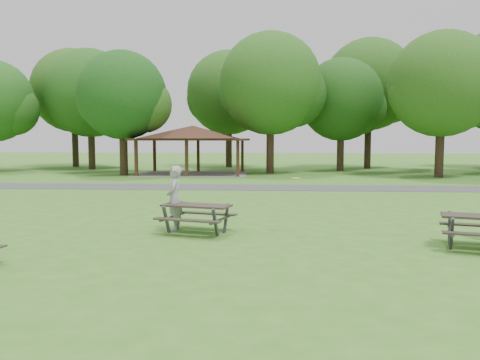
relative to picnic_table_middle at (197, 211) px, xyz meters
name	(u,v)px	position (x,y,z in m)	size (l,w,h in m)	color
ground	(192,242)	(0.08, -1.22, -0.63)	(160.00, 160.00, 0.00)	#3A7421
asphalt_path	(234,187)	(0.08, 12.78, -0.62)	(120.00, 3.20, 0.02)	#414143
pavilion	(193,135)	(-3.92, 22.78, 2.43)	(8.60, 7.01, 3.76)	#391F14
tree_row_c	(91,96)	(-13.83, 27.81, 5.91)	(8.19, 7.80, 10.67)	black
tree_row_d	(124,98)	(-8.84, 21.31, 5.14)	(6.93, 6.60, 9.27)	black
tree_row_e	(272,87)	(2.18, 23.81, 6.15)	(8.40, 8.00, 11.02)	#301D15
tree_row_f	(342,102)	(8.16, 27.31, 5.21)	(7.35, 7.00, 9.55)	#301F15
tree_row_g	(443,87)	(14.17, 20.81, 5.70)	(7.77, 7.40, 10.25)	black
tree_deep_a	(75,93)	(-16.82, 31.31, 6.50)	(8.40, 8.00, 11.38)	black
tree_deep_b	(230,95)	(-1.82, 31.81, 6.26)	(8.40, 8.00, 11.13)	black
tree_deep_c	(370,87)	(11.18, 30.81, 6.81)	(8.82, 8.40, 11.90)	#311E15
picnic_table_middle	(197,211)	(0.00, 0.00, 0.00)	(2.32, 2.05, 0.85)	#322824
frisbee_in_flight	(296,178)	(2.84, 0.03, 0.97)	(0.28, 0.28, 0.02)	yellow
frisbee_thrower	(174,198)	(-0.71, 0.31, 0.33)	(0.70, 0.46, 1.92)	#A0A0A2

